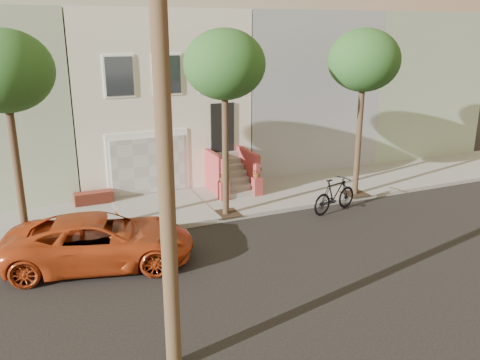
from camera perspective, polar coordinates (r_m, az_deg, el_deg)
name	(u,v)px	position (r m, az deg, el deg)	size (l,w,h in m)	color
ground	(246,269)	(14.09, 0.65, -10.17)	(90.00, 90.00, 0.00)	black
sidewalk	(186,207)	(18.66, -6.14, -3.03)	(40.00, 3.70, 0.15)	gray
house_row	(144,92)	(23.36, -10.87, 9.82)	(33.10, 11.70, 7.00)	beige
tree_left	(4,73)	(15.36, -25.31, 11.02)	(2.70, 2.57, 6.30)	#2D2116
tree_mid	(225,66)	(16.56, -1.76, 12.91)	(2.70, 2.57, 6.30)	#2D2116
tree_right	(364,61)	(19.30, 13.97, 13.01)	(2.70, 2.57, 6.30)	#2D2116
pickup_truck	(100,241)	(14.61, -15.65, -6.68)	(2.39, 5.18, 1.44)	#AE3B15
motorcycle	(335,195)	(18.38, 10.76, -1.68)	(0.61, 2.15, 1.29)	black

